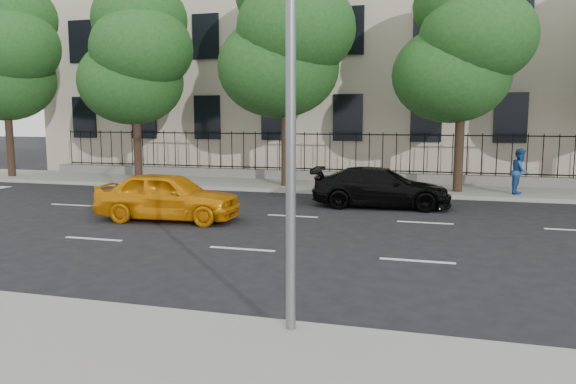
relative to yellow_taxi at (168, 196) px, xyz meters
name	(u,v)px	position (x,y,z in m)	size (l,w,h in m)	color
ground	(197,279)	(3.38, -5.35, -0.73)	(120.00, 120.00, 0.00)	black
near_sidewalk	(58,363)	(3.38, -9.35, -0.65)	(60.00, 4.00, 0.15)	gray
far_sidewalk	(335,186)	(3.38, 8.65, -0.65)	(60.00, 4.00, 0.15)	gray
lane_markings	(271,230)	(3.38, -0.60, -0.72)	(49.60, 4.62, 0.01)	silver
masonry_building	(367,9)	(3.38, 17.60, 8.29)	(34.60, 12.11, 18.50)	beige
iron_fence	(343,170)	(3.38, 10.35, -0.08)	(30.00, 0.50, 2.20)	slate
tree_a	(7,52)	(-12.58, 8.01, 5.40)	(5.71, 5.31, 9.39)	#382619
tree_b	(137,54)	(-5.58, 8.01, 5.11)	(5.53, 5.12, 8.97)	#382619
tree_c	(287,35)	(1.42, 8.01, 5.68)	(5.89, 5.50, 9.80)	#382619
tree_d	(464,43)	(8.42, 8.01, 5.11)	(5.34, 4.94, 8.84)	#382619
yellow_taxi	(168,196)	(0.00, 0.00, 0.00)	(1.72, 4.28, 1.46)	orange
black_sedan	(381,187)	(5.81, 4.16, -0.05)	(1.90, 4.67, 1.35)	black
pedestrian_far	(520,171)	(10.63, 7.74, 0.28)	(0.84, 0.65, 1.72)	#1F498D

